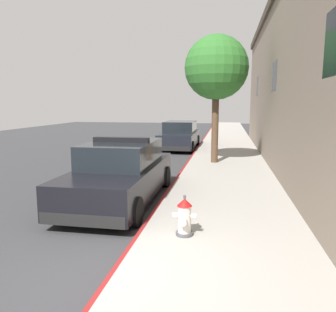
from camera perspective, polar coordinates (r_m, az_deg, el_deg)
ground_plane at (r=15.69m, az=-12.29°, el=-0.90°), size 30.89×60.00×0.20m
sidewalk_pavement at (r=14.49m, az=10.21°, el=-0.97°), size 3.19×60.00×0.13m
curb_painted_edge at (r=14.57m, az=3.78°, el=-0.79°), size 0.08×60.00×0.13m
police_cruiser at (r=8.73m, az=-8.11°, el=-2.96°), size 1.94×4.84×1.68m
parked_car_silver_ahead at (r=18.92m, az=2.07°, el=3.53°), size 1.94×4.84×1.56m
fire_hydrant at (r=6.16m, az=2.86°, el=-10.50°), size 0.44×0.40×0.76m
street_tree at (r=13.76m, az=8.36°, el=14.78°), size 2.56×2.56×5.13m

